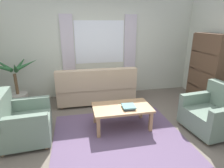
{
  "coord_description": "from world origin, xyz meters",
  "views": [
    {
      "loc": [
        -0.7,
        -2.75,
        1.96
      ],
      "look_at": [
        0.02,
        0.7,
        0.78
      ],
      "focal_mm": 29.7,
      "sensor_mm": 36.0,
      "label": 1
    }
  ],
  "objects_px": {
    "armchair_left": "(21,122)",
    "coffee_table": "(122,109)",
    "armchair_right": "(214,113)",
    "potted_plant": "(17,89)",
    "couch": "(96,88)",
    "bookshelf": "(206,70)",
    "book_stack_on_table": "(128,107)"
  },
  "relations": [
    {
      "from": "armchair_left",
      "to": "coffee_table",
      "type": "bearing_deg",
      "value": -91.48
    },
    {
      "from": "armchair_right",
      "to": "potted_plant",
      "type": "height_order",
      "value": "potted_plant"
    },
    {
      "from": "couch",
      "to": "coffee_table",
      "type": "relative_size",
      "value": 1.73
    },
    {
      "from": "couch",
      "to": "armchair_right",
      "type": "bearing_deg",
      "value": 138.11
    },
    {
      "from": "armchair_right",
      "to": "coffee_table",
      "type": "relative_size",
      "value": 0.84
    },
    {
      "from": "bookshelf",
      "to": "armchair_right",
      "type": "bearing_deg",
      "value": 151.79
    },
    {
      "from": "armchair_left",
      "to": "bookshelf",
      "type": "height_order",
      "value": "bookshelf"
    },
    {
      "from": "couch",
      "to": "potted_plant",
      "type": "height_order",
      "value": "potted_plant"
    },
    {
      "from": "armchair_left",
      "to": "bookshelf",
      "type": "xyz_separation_m",
      "value": [
        3.98,
        0.69,
        0.53
      ]
    },
    {
      "from": "armchair_right",
      "to": "bookshelf",
      "type": "distance_m",
      "value": 1.33
    },
    {
      "from": "armchair_left",
      "to": "bookshelf",
      "type": "relative_size",
      "value": 0.52
    },
    {
      "from": "coffee_table",
      "to": "book_stack_on_table",
      "type": "height_order",
      "value": "book_stack_on_table"
    },
    {
      "from": "coffee_table",
      "to": "bookshelf",
      "type": "relative_size",
      "value": 0.64
    },
    {
      "from": "armchair_right",
      "to": "bookshelf",
      "type": "bearing_deg",
      "value": 145.86
    },
    {
      "from": "coffee_table",
      "to": "book_stack_on_table",
      "type": "relative_size",
      "value": 4.29
    },
    {
      "from": "armchair_right",
      "to": "couch",
      "type": "bearing_deg",
      "value": -137.82
    },
    {
      "from": "armchair_right",
      "to": "potted_plant",
      "type": "bearing_deg",
      "value": -122.44
    },
    {
      "from": "couch",
      "to": "bookshelf",
      "type": "distance_m",
      "value": 2.68
    },
    {
      "from": "armchair_left",
      "to": "armchair_right",
      "type": "relative_size",
      "value": 0.97
    },
    {
      "from": "armchair_left",
      "to": "armchair_right",
      "type": "distance_m",
      "value": 3.43
    },
    {
      "from": "couch",
      "to": "bookshelf",
      "type": "relative_size",
      "value": 1.1
    },
    {
      "from": "coffee_table",
      "to": "armchair_left",
      "type": "bearing_deg",
      "value": -177.62
    },
    {
      "from": "armchair_left",
      "to": "armchair_right",
      "type": "height_order",
      "value": "same"
    },
    {
      "from": "couch",
      "to": "armchair_left",
      "type": "bearing_deg",
      "value": 43.62
    },
    {
      "from": "coffee_table",
      "to": "couch",
      "type": "bearing_deg",
      "value": 104.32
    },
    {
      "from": "armchair_right",
      "to": "bookshelf",
      "type": "height_order",
      "value": "bookshelf"
    },
    {
      "from": "potted_plant",
      "to": "coffee_table",
      "type": "bearing_deg",
      "value": -33.31
    },
    {
      "from": "potted_plant",
      "to": "armchair_left",
      "type": "bearing_deg",
      "value": -73.63
    },
    {
      "from": "couch",
      "to": "book_stack_on_table",
      "type": "bearing_deg",
      "value": 107.24
    },
    {
      "from": "armchair_left",
      "to": "coffee_table",
      "type": "distance_m",
      "value": 1.77
    },
    {
      "from": "armchair_left",
      "to": "armchair_right",
      "type": "bearing_deg",
      "value": -100.38
    },
    {
      "from": "armchair_left",
      "to": "book_stack_on_table",
      "type": "bearing_deg",
      "value": -94.51
    }
  ]
}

